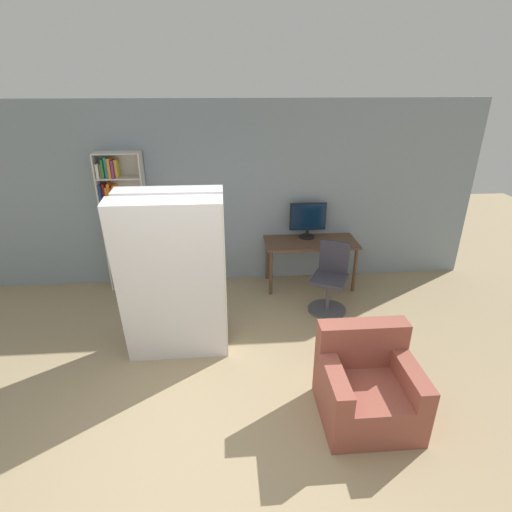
{
  "coord_description": "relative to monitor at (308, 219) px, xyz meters",
  "views": [
    {
      "loc": [
        0.23,
        -2.35,
        2.93
      ],
      "look_at": [
        0.56,
        1.86,
        1.05
      ],
      "focal_mm": 28.0,
      "sensor_mm": 36.0,
      "label": 1
    }
  ],
  "objects": [
    {
      "name": "desk",
      "position": [
        0.03,
        -0.18,
        -0.39
      ],
      "size": [
        1.37,
        0.63,
        0.72
      ],
      "color": "brown",
      "rests_on": "ground"
    },
    {
      "name": "mattress_far",
      "position": [
        -1.8,
        -1.53,
        -0.06
      ],
      "size": [
        1.11,
        0.34,
        1.91
      ],
      "color": "silver",
      "rests_on": "ground"
    },
    {
      "name": "monitor",
      "position": [
        0.0,
        0.0,
        0.0
      ],
      "size": [
        0.54,
        0.24,
        0.54
      ],
      "color": "black",
      "rests_on": "desk"
    },
    {
      "name": "armchair",
      "position": [
        0.03,
        -2.79,
        -0.7
      ],
      "size": [
        0.85,
        0.8,
        0.85
      ],
      "color": "#934C3D",
      "rests_on": "ground"
    },
    {
      "name": "mattress_near",
      "position": [
        -1.8,
        -1.85,
        -0.06
      ],
      "size": [
        1.11,
        0.46,
        1.92
      ],
      "color": "silver",
      "rests_on": "ground"
    },
    {
      "name": "ground_plane",
      "position": [
        -1.44,
        -3.24,
        -1.02
      ],
      "size": [
        16.0,
        16.0,
        0.0
      ],
      "primitive_type": "plane",
      "color": "#9E8966"
    },
    {
      "name": "bookshelf",
      "position": [
        -2.73,
        0.02,
        0.01
      ],
      "size": [
        0.63,
        0.28,
        2.03
      ],
      "color": "beige",
      "rests_on": "ground"
    },
    {
      "name": "office_chair",
      "position": [
        0.15,
        -0.9,
        -0.62
      ],
      "size": [
        0.59,
        0.59,
        0.96
      ],
      "color": "#4C4C51",
      "rests_on": "ground"
    },
    {
      "name": "wall_back",
      "position": [
        -1.44,
        0.17,
        0.33
      ],
      "size": [
        8.0,
        0.06,
        2.7
      ],
      "color": "gray",
      "rests_on": "ground"
    }
  ]
}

